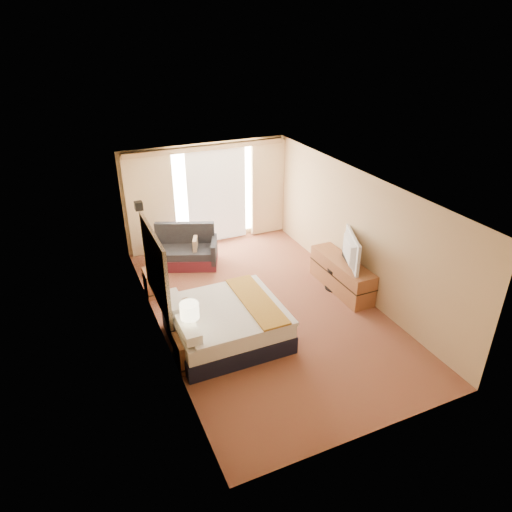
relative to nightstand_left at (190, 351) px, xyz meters
name	(u,v)px	position (x,y,z in m)	size (l,w,h in m)	color
floor	(264,308)	(1.87, 1.05, -0.28)	(4.20, 7.00, 0.02)	maroon
ceiling	(265,185)	(1.87, 1.05, 2.33)	(4.20, 7.00, 0.02)	white
wall_back	(207,194)	(1.87, 4.55, 1.02)	(4.20, 0.02, 2.60)	tan
wall_front	(380,362)	(1.87, -2.45, 1.02)	(4.20, 0.02, 2.60)	tan
wall_left	(156,273)	(-0.23, 1.05, 1.02)	(0.02, 7.00, 2.60)	tan
wall_right	(356,232)	(3.97, 1.05, 1.02)	(0.02, 7.00, 2.60)	tan
headboard	(155,268)	(-0.19, 1.25, 1.01)	(0.06, 1.85, 1.50)	black
nightstand_left	(190,351)	(0.00, 0.00, 0.00)	(0.45, 0.52, 0.55)	#9C5C38
nightstand_right	(156,282)	(0.00, 2.50, 0.00)	(0.45, 0.52, 0.55)	#9C5C38
media_dresser	(342,275)	(3.70, 1.05, 0.07)	(0.50, 1.80, 0.70)	#9C5C38
window	(216,193)	(2.12, 4.52, 1.04)	(2.30, 0.02, 2.30)	white
curtains	(208,192)	(1.87, 4.44, 1.13)	(4.12, 0.19, 2.56)	beige
bed	(226,323)	(0.81, 0.40, 0.07)	(1.97, 1.80, 0.95)	black
loveseat	(185,252)	(0.94, 3.54, 0.04)	(1.72, 1.33, 0.95)	#571822
floor_lamp	(141,225)	(-0.03, 3.35, 0.99)	(0.23, 0.23, 1.80)	black
desk_chair	(339,271)	(3.67, 1.11, 0.15)	(0.46, 0.46, 0.95)	black
lamp_left	(190,311)	(0.06, 0.01, 0.78)	(0.31, 0.31, 0.65)	black
lamp_right	(154,254)	(0.02, 2.44, 0.68)	(0.25, 0.25, 0.52)	black
tissue_box	(192,331)	(0.09, 0.09, 0.33)	(0.11, 0.11, 0.10)	#97BAEA
telephone	(153,266)	(0.00, 2.63, 0.31)	(0.19, 0.15, 0.08)	black
television	(346,250)	(3.65, 0.90, 0.76)	(1.16, 0.15, 0.67)	black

